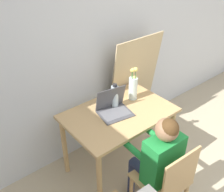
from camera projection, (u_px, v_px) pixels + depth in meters
wall_back at (103, 41)px, 2.74m from camera, size 6.40×0.05×2.50m
dining_table at (119, 121)px, 2.59m from camera, size 1.04×0.70×0.74m
chair_occupied at (166, 182)px, 2.20m from camera, size 0.42×0.42×0.84m
person_seated at (159, 155)px, 2.16m from camera, size 0.35×0.44×1.06m
laptop at (113, 107)px, 2.51m from camera, size 0.34×0.30×0.25m
flower_vase at (133, 86)px, 2.67m from camera, size 0.09×0.09×0.36m
water_bottle at (115, 96)px, 2.56m from camera, size 0.07×0.07×0.25m
cardboard_panel at (133, 87)px, 3.14m from camera, size 0.68×0.20×1.29m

